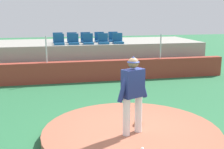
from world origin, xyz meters
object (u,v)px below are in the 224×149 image
stadium_chair_4 (118,40)px  baseball (142,149)px  fielding_glove (138,123)px  stadium_chair_2 (88,41)px  stadium_chair_1 (74,41)px  stadium_chair_7 (86,39)px  stadium_chair_5 (58,40)px  stadium_chair_8 (100,39)px  pitcher (133,90)px  stadium_chair_0 (59,41)px  stadium_chair_3 (103,41)px  stadium_chair_6 (72,39)px  stadium_chair_9 (113,39)px

stadium_chair_4 → baseball: bearing=80.0°
fielding_glove → stadium_chair_2: (-0.26, 7.26, 1.38)m
stadium_chair_1 → stadium_chair_7: 1.11m
stadium_chair_5 → stadium_chair_8: (2.09, -0.02, 0.00)m
pitcher → stadium_chair_0: pitcher is taller
stadium_chair_1 → stadium_chair_5: same height
stadium_chair_3 → stadium_chair_6: same height
stadium_chair_8 → stadium_chair_3: bearing=91.3°
stadium_chair_5 → stadium_chair_6: size_ratio=1.00×
pitcher → stadium_chair_5: pitcher is taller
stadium_chair_1 → stadium_chair_6: (-0.00, 0.88, 0.00)m
fielding_glove → stadium_chair_9: 8.36m
fielding_glove → stadium_chair_4: size_ratio=0.60×
fielding_glove → stadium_chair_5: 8.44m
stadium_chair_1 → stadium_chair_9: 2.31m
pitcher → stadium_chair_5: (-1.36, 8.63, 0.37)m
stadium_chair_3 → stadium_chair_6: 1.69m
stadium_chair_2 → stadium_chair_7: size_ratio=1.00×
stadium_chair_2 → stadium_chair_4: same height
fielding_glove → stadium_chair_8: stadium_chair_8 is taller
stadium_chair_1 → stadium_chair_0: bearing=-1.2°
fielding_glove → stadium_chair_6: 8.30m
pitcher → fielding_glove: size_ratio=6.10×
stadium_chair_4 → stadium_chair_5: 2.98m
stadium_chair_0 → stadium_chair_4: (2.81, -0.05, 0.00)m
stadium_chair_5 → stadium_chair_4: bearing=161.5°
stadium_chair_2 → pitcher: bearing=89.8°
stadium_chair_8 → stadium_chair_9: 0.72m
stadium_chair_8 → stadium_chair_6: bearing=0.1°
fielding_glove → stadium_chair_2: bearing=-145.6°
stadium_chair_5 → fielding_glove: bearing=101.4°
baseball → stadium_chair_8: size_ratio=0.15×
stadium_chair_2 → stadium_chair_8: size_ratio=1.00×
baseball → stadium_chair_6: (-0.62, 9.49, 1.39)m
stadium_chair_0 → stadium_chair_6: bearing=-127.9°
stadium_chair_0 → stadium_chair_3: 2.09m
pitcher → stadium_chair_4: 7.83m
fielding_glove → stadium_chair_5: stadium_chair_5 is taller
fielding_glove → stadium_chair_8: size_ratio=0.60×
stadium_chair_3 → fielding_glove: bearing=86.3°
stadium_chair_2 → stadium_chair_5: size_ratio=1.00×
stadium_chair_0 → stadium_chair_3: same height
pitcher → fielding_glove: bearing=34.7°
stadium_chair_0 → stadium_chair_8: bearing=-157.2°
pitcher → stadium_chair_2: 7.73m
stadium_chair_0 → stadium_chair_8: (2.07, 0.87, 0.00)m
stadium_chair_3 → stadium_chair_7: 1.17m
pitcher → stadium_chair_4: bearing=55.3°
stadium_chair_0 → stadium_chair_1: bearing=178.8°
stadium_chair_3 → baseball: bearing=84.7°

